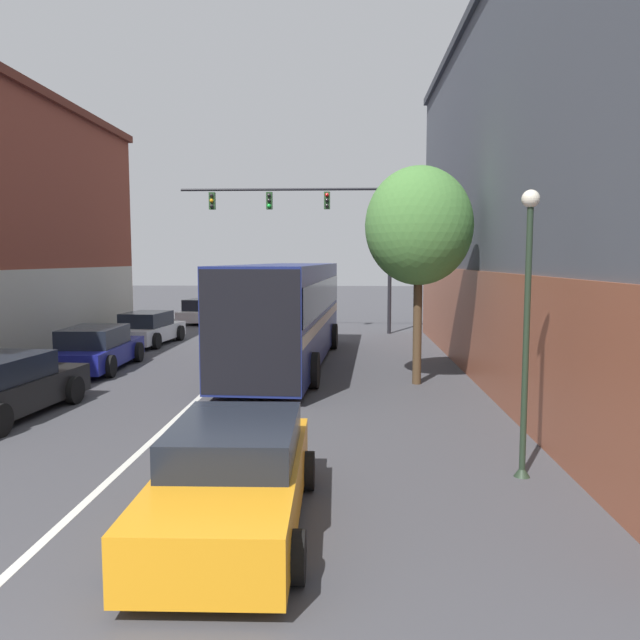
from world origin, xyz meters
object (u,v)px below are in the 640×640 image
(parked_car_left_far, at_px, (204,312))
(street_tree_near, at_px, (419,227))
(bus, at_px, (287,309))
(parked_car_left_near, at_px, (148,329))
(hatchback_foreground, at_px, (234,478))
(traffic_signal_gantry, at_px, (320,221))
(street_lamp, at_px, (527,326))
(parked_car_left_distant, at_px, (96,349))

(parked_car_left_far, height_order, street_tree_near, street_tree_near)
(bus, height_order, parked_car_left_near, bus)
(parked_car_left_far, distance_m, street_tree_near, 19.70)
(hatchback_foreground, xyz_separation_m, parked_car_left_far, (-6.52, 26.19, -0.03))
(parked_car_left_far, height_order, traffic_signal_gantry, traffic_signal_gantry)
(bus, xyz_separation_m, street_lamp, (4.86, -10.63, 0.58))
(parked_car_left_far, bearing_deg, street_lamp, -148.07)
(parked_car_left_far, bearing_deg, bus, -148.34)
(parked_car_left_distant, height_order, traffic_signal_gantry, traffic_signal_gantry)
(bus, height_order, hatchback_foreground, bus)
(parked_car_left_near, bearing_deg, street_lamp, -139.29)
(street_tree_near, bearing_deg, hatchback_foreground, -109.67)
(parked_car_left_distant, bearing_deg, parked_car_left_far, -2.72)
(parked_car_left_far, xyz_separation_m, street_tree_near, (9.97, -16.56, 3.80))
(bus, relative_size, street_lamp, 2.69)
(parked_car_left_distant, bearing_deg, parked_car_left_near, -0.42)
(parked_car_left_distant, bearing_deg, traffic_signal_gantry, -35.96)
(street_lamp, bearing_deg, parked_car_left_distant, 139.18)
(street_tree_near, bearing_deg, traffic_signal_gantry, 105.20)
(bus, xyz_separation_m, parked_car_left_near, (-6.25, 4.69, -1.24))
(hatchback_foreground, distance_m, street_tree_near, 10.90)
(parked_car_left_near, bearing_deg, hatchback_foreground, -153.96)
(traffic_signal_gantry, bearing_deg, bus, -94.43)
(parked_car_left_distant, relative_size, traffic_signal_gantry, 0.47)
(parked_car_left_distant, bearing_deg, street_tree_near, -103.07)
(parked_car_left_distant, bearing_deg, street_lamp, -133.42)
(parked_car_left_distant, distance_m, traffic_signal_gantry, 13.08)
(traffic_signal_gantry, bearing_deg, street_tree_near, -74.80)
(parked_car_left_far, xyz_separation_m, parked_car_left_distant, (-0.03, -14.71, 0.03))
(parked_car_left_near, xyz_separation_m, parked_car_left_distant, (0.22, -5.91, 0.01))
(parked_car_left_near, xyz_separation_m, traffic_signal_gantry, (6.95, 4.30, 4.68))
(bus, height_order, street_tree_near, street_tree_near)
(bus, bearing_deg, traffic_signal_gantry, -1.69)
(parked_car_left_near, distance_m, street_tree_near, 13.38)
(traffic_signal_gantry, distance_m, street_tree_near, 12.53)
(traffic_signal_gantry, bearing_deg, parked_car_left_near, -148.25)
(parked_car_left_near, relative_size, street_lamp, 0.97)
(parked_car_left_distant, bearing_deg, hatchback_foreground, -152.87)
(bus, height_order, parked_car_left_far, bus)
(parked_car_left_far, bearing_deg, traffic_signal_gantry, -116.23)
(bus, distance_m, parked_car_left_near, 7.91)
(hatchback_foreground, distance_m, traffic_signal_gantry, 22.19)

